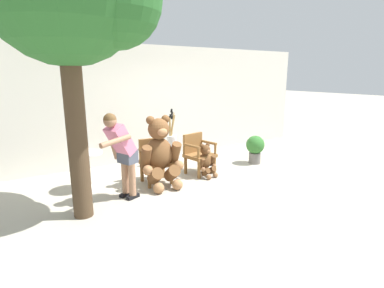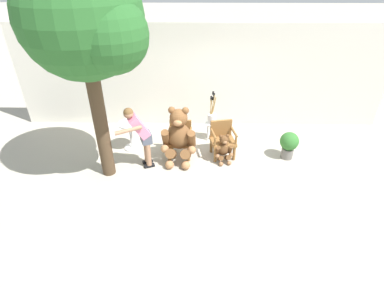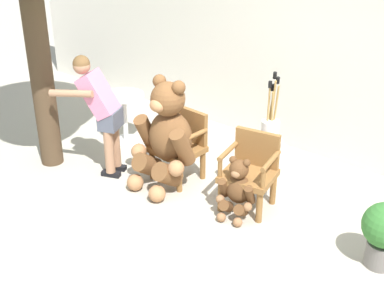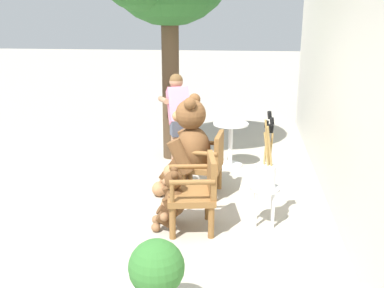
% 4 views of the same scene
% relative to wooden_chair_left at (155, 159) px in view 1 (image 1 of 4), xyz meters
% --- Properties ---
extents(ground_plane, '(60.00, 60.00, 0.00)m').
position_rel_wooden_chair_left_xyz_m(ground_plane, '(0.51, -0.72, -0.46)').
color(ground_plane, '#A8A091').
extents(back_wall, '(10.00, 0.16, 2.80)m').
position_rel_wooden_chair_left_xyz_m(back_wall, '(0.51, 1.68, 0.94)').
color(back_wall, silver).
rests_on(back_wall, ground).
extents(wooden_chair_left, '(0.59, 0.55, 0.86)m').
position_rel_wooden_chair_left_xyz_m(wooden_chair_left, '(0.00, 0.00, 0.00)').
color(wooden_chair_left, brown).
rests_on(wooden_chair_left, ground).
extents(wooden_chair_right, '(0.65, 0.61, 0.86)m').
position_rel_wooden_chair_left_xyz_m(wooden_chair_right, '(1.02, -0.00, 0.00)').
color(wooden_chair_right, brown).
rests_on(wooden_chair_right, ground).
extents(teddy_bear_large, '(0.82, 0.79, 1.36)m').
position_rel_wooden_chair_left_xyz_m(teddy_bear_large, '(-0.01, -0.25, 0.20)').
color(teddy_bear_large, brown).
rests_on(teddy_bear_large, ground).
extents(teddy_bear_small, '(0.44, 0.44, 0.71)m').
position_rel_wooden_chair_left_xyz_m(teddy_bear_small, '(1.04, -0.28, -0.11)').
color(teddy_bear_small, brown).
rests_on(teddy_bear_small, ground).
extents(person_visitor, '(0.73, 0.67, 1.52)m').
position_rel_wooden_chair_left_xyz_m(person_visitor, '(-0.84, -0.51, 0.44)').
color(person_visitor, black).
rests_on(person_visitor, ground).
extents(white_stool, '(0.34, 0.34, 0.46)m').
position_rel_wooden_chair_left_xyz_m(white_stool, '(0.79, 0.76, -0.11)').
color(white_stool, silver).
rests_on(white_stool, ground).
extents(brush_bucket, '(0.22, 0.22, 0.89)m').
position_rel_wooden_chair_left_xyz_m(brush_bucket, '(0.79, 0.77, 0.19)').
color(brush_bucket, white).
rests_on(brush_bucket, white_stool).
extents(round_side_table, '(0.56, 0.56, 0.72)m').
position_rel_wooden_chair_left_xyz_m(round_side_table, '(-1.24, 0.26, -0.01)').
color(round_side_table, white).
rests_on(round_side_table, ground).
extents(potted_plant, '(0.44, 0.44, 0.68)m').
position_rel_wooden_chair_left_xyz_m(potted_plant, '(2.59, -0.11, -0.07)').
color(potted_plant, slate).
rests_on(potted_plant, ground).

